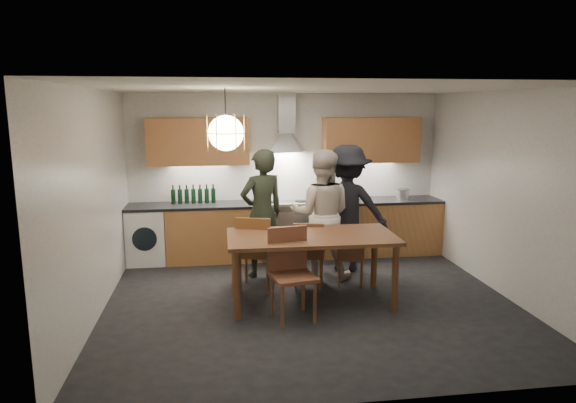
{
  "coord_description": "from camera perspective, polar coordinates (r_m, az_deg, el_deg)",
  "views": [
    {
      "loc": [
        -1.13,
        -5.97,
        2.41
      ],
      "look_at": [
        -0.22,
        0.4,
        1.2
      ],
      "focal_mm": 32.0,
      "sensor_mm": 36.0,
      "label": 1
    }
  ],
  "objects": [
    {
      "name": "chair_back_left",
      "position": [
        6.72,
        -3.7,
        -5.21
      ],
      "size": [
        0.56,
        0.56,
        1.0
      ],
      "rotation": [
        0.0,
        0.0,
        2.86
      ],
      "color": "brown",
      "rests_on": "ground"
    },
    {
      "name": "chair_back_right",
      "position": [
        6.96,
        7.03,
        -5.72
      ],
      "size": [
        0.46,
        0.46,
        0.8
      ],
      "rotation": [
        0.0,
        0.0,
        2.83
      ],
      "color": "brown",
      "rests_on": "ground"
    },
    {
      "name": "ground",
      "position": [
        6.53,
        2.45,
        -11.0
      ],
      "size": [
        5.0,
        5.0,
        0.0
      ],
      "primitive_type": "plane",
      "color": "black",
      "rests_on": "ground"
    },
    {
      "name": "wall_fixtures",
      "position": [
        8.13,
        -0.13,
        6.86
      ],
      "size": [
        4.3,
        0.54,
        1.1
      ],
      "color": "#CD874F",
      "rests_on": "ground"
    },
    {
      "name": "chair_back_mid",
      "position": [
        6.85,
        2.33,
        -5.41
      ],
      "size": [
        0.49,
        0.49,
        0.9
      ],
      "rotation": [
        0.0,
        0.0,
        2.9
      ],
      "color": "brown",
      "rests_on": "ground"
    },
    {
      "name": "person_right",
      "position": [
        7.55,
        6.56,
        -0.76
      ],
      "size": [
        1.35,
        1.01,
        1.85
      ],
      "primitive_type": "imported",
      "rotation": [
        0.0,
        0.0,
        2.85
      ],
      "color": "black",
      "rests_on": "ground"
    },
    {
      "name": "pendant_lamp",
      "position": [
        5.88,
        -6.92,
        7.56
      ],
      "size": [
        0.43,
        0.43,
        0.7
      ],
      "color": "black",
      "rests_on": "ground"
    },
    {
      "name": "wine_bottles",
      "position": [
        8.14,
        -10.47,
        0.82
      ],
      "size": [
        0.69,
        0.07,
        0.29
      ],
      "color": "black",
      "rests_on": "counter_run"
    },
    {
      "name": "chair_front",
      "position": [
        5.9,
        0.28,
        -7.25
      ],
      "size": [
        0.54,
        0.54,
        1.04
      ],
      "rotation": [
        0.0,
        0.0,
        0.18
      ],
      "color": "brown",
      "rests_on": "ground"
    },
    {
      "name": "range_stove",
      "position": [
        8.23,
        -0.01,
        -3.19
      ],
      "size": [
        0.9,
        0.6,
        0.92
      ],
      "color": "silver",
      "rests_on": "ground"
    },
    {
      "name": "stock_pot",
      "position": [
        8.59,
        12.63,
        0.78
      ],
      "size": [
        0.22,
        0.22,
        0.15
      ],
      "primitive_type": "cylinder",
      "rotation": [
        0.0,
        0.0,
        -0.02
      ],
      "color": "silver",
      "rests_on": "counter_run"
    },
    {
      "name": "person_mid",
      "position": [
        7.19,
        3.7,
        -1.44
      ],
      "size": [
        1.02,
        0.88,
        1.81
      ],
      "primitive_type": "imported",
      "rotation": [
        0.0,
        0.0,
        2.9
      ],
      "color": "beige",
      "rests_on": "ground"
    },
    {
      "name": "mixing_bowl",
      "position": [
        8.24,
        7.11,
        0.28
      ],
      "size": [
        0.4,
        0.4,
        0.08
      ],
      "primitive_type": "imported",
      "rotation": [
        0.0,
        0.0,
        0.33
      ],
      "color": "#BCBBBF",
      "rests_on": "counter_run"
    },
    {
      "name": "dining_table",
      "position": [
        6.27,
        2.62,
        -4.62
      ],
      "size": [
        2.05,
        1.04,
        0.86
      ],
      "rotation": [
        0.0,
        0.0,
        -0.01
      ],
      "color": "brown",
      "rests_on": "ground"
    },
    {
      "name": "person_left",
      "position": [
        7.24,
        -2.9,
        -1.33
      ],
      "size": [
        0.78,
        0.65,
        1.82
      ],
      "primitive_type": "imported",
      "rotation": [
        0.0,
        0.0,
        3.53
      ],
      "color": "black",
      "rests_on": "ground"
    },
    {
      "name": "room_shell",
      "position": [
        6.11,
        2.57,
        4.04
      ],
      "size": [
        5.02,
        4.52,
        2.61
      ],
      "color": "white",
      "rests_on": "ground"
    },
    {
      "name": "counter_run",
      "position": [
        8.24,
        0.15,
        -3.12
      ],
      "size": [
        5.0,
        0.62,
        0.9
      ],
      "color": "tan",
      "rests_on": "ground"
    }
  ]
}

